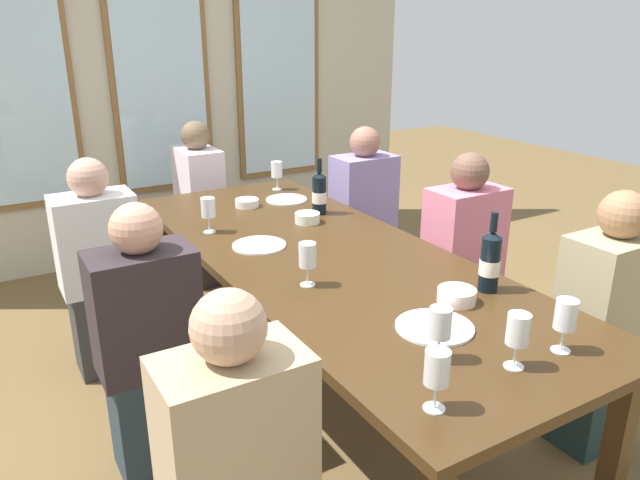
% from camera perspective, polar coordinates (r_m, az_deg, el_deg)
% --- Properties ---
extents(ground_plane, '(12.00, 12.00, 0.00)m').
position_cam_1_polar(ground_plane, '(3.01, 0.60, -14.66)').
color(ground_plane, brown).
extents(back_wall_with_windows, '(4.18, 0.10, 2.90)m').
position_cam_1_polar(back_wall_with_windows, '(4.66, -15.11, 16.08)').
color(back_wall_with_windows, '#BDB69D').
rests_on(back_wall_with_windows, ground).
extents(dining_table, '(0.98, 2.60, 0.74)m').
position_cam_1_polar(dining_table, '(2.68, 0.65, -2.66)').
color(dining_table, '#402A14').
rests_on(dining_table, ground).
extents(white_plate_0, '(0.25, 0.25, 0.01)m').
position_cam_1_polar(white_plate_0, '(2.77, -5.77, -0.51)').
color(white_plate_0, white).
rests_on(white_plate_0, dining_table).
extents(white_plate_1, '(0.26, 0.26, 0.01)m').
position_cam_1_polar(white_plate_1, '(2.07, 10.77, -8.09)').
color(white_plate_1, white).
rests_on(white_plate_1, dining_table).
extents(white_plate_2, '(0.24, 0.24, 0.01)m').
position_cam_1_polar(white_plate_2, '(3.48, -3.18, 3.84)').
color(white_plate_2, white).
rests_on(white_plate_2, dining_table).
extents(wine_bottle_0, '(0.08, 0.08, 0.30)m').
position_cam_1_polar(wine_bottle_0, '(3.20, -0.07, 4.46)').
color(wine_bottle_0, black).
rests_on(wine_bottle_0, dining_table).
extents(wine_bottle_1, '(0.08, 0.08, 0.31)m').
position_cam_1_polar(wine_bottle_1, '(2.35, 15.78, -1.95)').
color(wine_bottle_1, black).
rests_on(wine_bottle_1, dining_table).
extents(tasting_bowl_0, '(0.13, 0.13, 0.04)m').
position_cam_1_polar(tasting_bowl_0, '(3.37, -6.94, 3.50)').
color(tasting_bowl_0, white).
rests_on(tasting_bowl_0, dining_table).
extents(tasting_bowl_1, '(0.14, 0.14, 0.05)m').
position_cam_1_polar(tasting_bowl_1, '(2.26, 12.79, -5.16)').
color(tasting_bowl_1, white).
rests_on(tasting_bowl_1, dining_table).
extents(tasting_bowl_2, '(0.13, 0.13, 0.05)m').
position_cam_1_polar(tasting_bowl_2, '(3.08, -1.21, 2.11)').
color(tasting_bowl_2, white).
rests_on(tasting_bowl_2, dining_table).
extents(wine_glass_0, '(0.07, 0.07, 0.17)m').
position_cam_1_polar(wine_glass_0, '(1.86, 18.31, -8.10)').
color(wine_glass_0, white).
rests_on(wine_glass_0, dining_table).
extents(wine_glass_1, '(0.07, 0.07, 0.17)m').
position_cam_1_polar(wine_glass_1, '(1.62, 10.99, -12.02)').
color(wine_glass_1, white).
rests_on(wine_glass_1, dining_table).
extents(wine_glass_2, '(0.07, 0.07, 0.17)m').
position_cam_1_polar(wine_glass_2, '(1.84, 11.30, -7.80)').
color(wine_glass_2, white).
rests_on(wine_glass_2, dining_table).
extents(wine_glass_3, '(0.07, 0.07, 0.17)m').
position_cam_1_polar(wine_glass_3, '(2.31, -1.19, -1.53)').
color(wine_glass_3, white).
rests_on(wine_glass_3, dining_table).
extents(wine_glass_4, '(0.07, 0.07, 0.17)m').
position_cam_1_polar(wine_glass_4, '(2.00, 22.22, -6.65)').
color(wine_glass_4, white).
rests_on(wine_glass_4, dining_table).
extents(wine_glass_5, '(0.07, 0.07, 0.17)m').
position_cam_1_polar(wine_glass_5, '(2.95, -10.54, 2.96)').
color(wine_glass_5, white).
rests_on(wine_glass_5, dining_table).
extents(wine_glass_6, '(0.07, 0.07, 0.17)m').
position_cam_1_polar(wine_glass_6, '(3.69, -4.12, 6.61)').
color(wine_glass_6, white).
rests_on(wine_glass_6, dining_table).
extents(seated_person_0, '(0.38, 0.24, 1.11)m').
position_cam_1_polar(seated_person_0, '(2.43, -15.85, -9.96)').
color(seated_person_0, '#26353E').
rests_on(seated_person_0, ground).
extents(seated_person_1, '(0.38, 0.24, 1.11)m').
position_cam_1_polar(seated_person_1, '(3.21, 13.30, -2.23)').
color(seated_person_1, '#25333E').
rests_on(seated_person_1, ground).
extents(seated_person_3, '(0.38, 0.24, 1.11)m').
position_cam_1_polar(seated_person_3, '(2.74, 25.20, -7.65)').
color(seated_person_3, '#213736').
rests_on(seated_person_3, ground).
extents(seated_person_4, '(0.38, 0.24, 1.11)m').
position_cam_1_polar(seated_person_4, '(3.20, -20.03, -2.97)').
color(seated_person_4, '#353635').
rests_on(seated_person_4, ground).
extents(seated_person_5, '(0.38, 0.24, 1.11)m').
position_cam_1_polar(seated_person_5, '(3.87, 4.09, 2.08)').
color(seated_person_5, '#2C382C').
rests_on(seated_person_5, ground).
extents(seated_person_6, '(0.24, 0.38, 1.11)m').
position_cam_1_polar(seated_person_6, '(4.15, -11.24, 2.98)').
color(seated_person_6, '#35292B').
rests_on(seated_person_6, ground).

